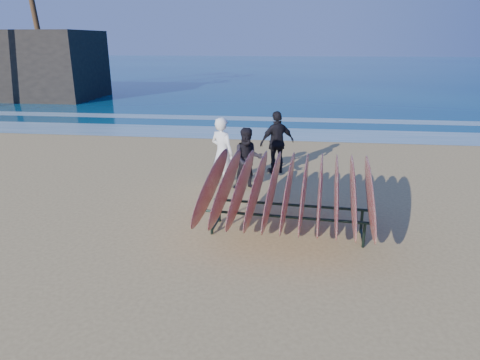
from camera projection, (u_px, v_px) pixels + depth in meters
The scene contains 9 objects.
ground at pixel (235, 238), 8.49m from camera, with size 120.00×120.00×0.00m, color tan.
ocean at pixel (287, 68), 60.36m from camera, with size 160.00×160.00×0.00m, color navy.
foam_near at pixel (267, 134), 17.92m from camera, with size 160.00×160.00×0.00m, color white.
foam_far at pixel (271, 119), 21.22m from camera, with size 160.00×160.00×0.00m, color white.
surfboard_rack at pixel (288, 189), 8.39m from camera, with size 3.40×3.29×1.59m.
person_white at pixel (222, 153), 11.14m from camera, with size 0.68×0.45×1.88m, color white.
person_dark_a at pixel (248, 159), 11.04m from camera, with size 0.79×0.62×1.63m, color black.
person_dark_b at pixel (277, 143), 12.40m from camera, with size 1.07×0.44×1.82m, color black.
building at pixel (23, 65), 28.39m from camera, with size 9.76×5.42×4.34m, color #2D2823.
Camera 1 is at (1.05, -7.64, 3.74)m, focal length 32.00 mm.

